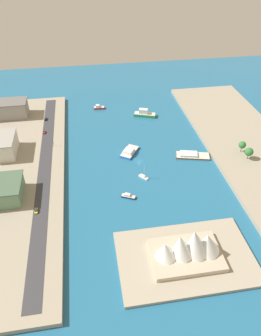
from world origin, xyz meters
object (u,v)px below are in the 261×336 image
(catamaran_blue, at_px, (129,152))
(ferry_green_doubledeck, at_px, (145,114))
(pickup_red, at_px, (44,132))
(taxi_yellow_cab, at_px, (36,211))
(sailboat_small_white, at_px, (143,177))
(opera_landmark, at_px, (189,247))
(barge_flat_brown, at_px, (191,155))
(carpark_squat_concrete, at_px, (5,109))
(suv_black, at_px, (46,119))
(tugboat_red, at_px, (99,107))
(patrol_launch_navy, at_px, (128,196))
(hotel_broad_white, at_px, (1,146))
(traffic_light_waterfront, at_px, (53,142))

(catamaran_blue, relative_size, ferry_green_doubledeck, 0.91)
(pickup_red, relative_size, taxi_yellow_cab, 0.95)
(sailboat_small_white, bearing_deg, taxi_yellow_cab, 19.43)
(pickup_red, relative_size, opera_landmark, 0.12)
(barge_flat_brown, bearing_deg, taxi_yellow_cab, 21.54)
(carpark_squat_concrete, relative_size, taxi_yellow_cab, 8.95)
(suv_black, bearing_deg, ferry_green_doubledeck, 178.91)
(catamaran_blue, relative_size, sailboat_small_white, 1.77)
(tugboat_red, bearing_deg, patrol_launch_navy, 93.99)
(tugboat_red, xyz_separation_m, opera_landmark, (-34.09, 186.75, 8.51))
(hotel_broad_white, bearing_deg, traffic_light_waterfront, -174.85)
(suv_black, relative_size, traffic_light_waterfront, 0.79)
(carpark_squat_concrete, bearing_deg, catamaran_blue, 145.34)
(patrol_launch_navy, bearing_deg, carpark_squat_concrete, -52.03)
(catamaran_blue, distance_m, opera_landmark, 106.93)
(hotel_broad_white, distance_m, suv_black, 58.64)
(pickup_red, bearing_deg, tugboat_red, -139.29)
(opera_landmark, bearing_deg, suv_black, -62.84)
(sailboat_small_white, bearing_deg, suv_black, -51.40)
(tugboat_red, height_order, suv_black, suv_black)
(barge_flat_brown, bearing_deg, sailboat_small_white, 25.05)
(ferry_green_doubledeck, xyz_separation_m, tugboat_red, (42.44, -22.26, -0.97))
(carpark_squat_concrete, bearing_deg, sailboat_small_white, 136.48)
(hotel_broad_white, height_order, traffic_light_waterfront, hotel_broad_white)
(suv_black, bearing_deg, hotel_broad_white, 58.23)
(traffic_light_waterfront, bearing_deg, taxi_yellow_cab, 83.45)
(patrol_launch_navy, relative_size, tugboat_red, 0.89)
(barge_flat_brown, xyz_separation_m, opera_landmark, (32.21, 92.87, 8.77))
(carpark_squat_concrete, distance_m, pickup_red, 52.20)
(barge_flat_brown, xyz_separation_m, taxi_yellow_cab, (117.13, 46.23, 3.04))
(taxi_yellow_cab, bearing_deg, tugboat_red, -109.94)
(traffic_light_waterfront, bearing_deg, catamaran_blue, 166.17)
(catamaran_blue, height_order, ferry_green_doubledeck, ferry_green_doubledeck)
(catamaran_blue, distance_m, tugboat_red, 83.35)
(suv_black, bearing_deg, barge_flat_brown, 148.01)
(sailboat_small_white, distance_m, barge_flat_brown, 47.36)
(pickup_red, bearing_deg, traffic_light_waterfront, 111.98)
(patrol_launch_navy, distance_m, tugboat_red, 133.14)
(patrol_launch_navy, distance_m, barge_flat_brown, 69.07)
(carpark_squat_concrete, xyz_separation_m, taxi_yellow_cab, (-37.45, 132.24, -6.48))
(suv_black, distance_m, opera_landmark, 186.96)
(suv_black, bearing_deg, tugboat_red, -158.20)
(catamaran_blue, bearing_deg, patrol_launch_navy, 80.30)
(ferry_green_doubledeck, relative_size, opera_landmark, 0.60)
(sailboat_small_white, distance_m, carpark_squat_concrete, 154.33)
(patrol_launch_navy, distance_m, opera_landmark, 60.05)
(barge_flat_brown, relative_size, pickup_red, 6.34)
(taxi_yellow_cab, relative_size, opera_landmark, 0.12)
(patrol_launch_navy, bearing_deg, tugboat_red, -86.01)
(opera_landmark, bearing_deg, sailboat_small_white, -81.65)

